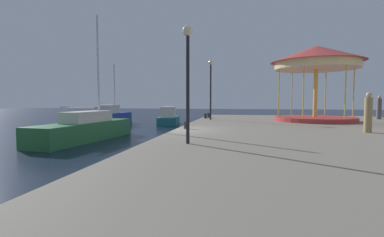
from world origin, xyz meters
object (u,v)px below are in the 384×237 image
at_px(sailboat_green, 85,129).
at_px(motorboat_teal, 169,118).
at_px(carousel, 316,65).
at_px(bollard_north, 186,125).
at_px(person_far_corner, 368,114).
at_px(bollard_south, 209,115).
at_px(lamp_post_mid_promenade, 211,79).
at_px(bollard_center, 206,116).
at_px(person_mid_promenade, 379,108).
at_px(lamp_post_near_edge, 188,62).
at_px(sailboat_blue, 110,117).

distance_m(sailboat_green, motorboat_teal, 11.15).
bearing_deg(carousel, bollard_north, -138.79).
bearing_deg(person_far_corner, bollard_south, 131.56).
bearing_deg(motorboat_teal, person_far_corner, -42.29).
height_order(lamp_post_mid_promenade, bollard_south, lamp_post_mid_promenade).
bearing_deg(person_far_corner, sailboat_green, 178.32).
distance_m(bollard_center, person_mid_promenade, 13.60).
height_order(bollard_north, person_mid_promenade, person_mid_promenade).
bearing_deg(person_far_corner, person_mid_promenade, 64.44).
bearing_deg(bollard_north, lamp_post_mid_promenade, 85.98).
bearing_deg(bollard_center, motorboat_teal, 144.60).
bearing_deg(person_far_corner, bollard_north, 178.93).
relative_size(bollard_south, person_far_corner, 0.22).
height_order(lamp_post_near_edge, bollard_south, lamp_post_near_edge).
height_order(sailboat_blue, bollard_north, sailboat_blue).
xyz_separation_m(lamp_post_near_edge, person_mid_promenade, (12.39, 14.85, -1.89)).
height_order(sailboat_blue, carousel, carousel).
xyz_separation_m(sailboat_green, motorboat_teal, (1.99, 10.97, -0.06)).
xyz_separation_m(lamp_post_mid_promenade, bollard_south, (-0.44, 2.44, -2.87)).
distance_m(lamp_post_near_edge, bollard_center, 13.71).
xyz_separation_m(motorboat_teal, bollard_south, (3.98, -1.76, 0.39)).
bearing_deg(lamp_post_mid_promenade, bollard_north, -94.02).
relative_size(person_mid_promenade, person_far_corner, 1.00).
xyz_separation_m(bollard_south, person_far_corner, (8.55, -9.64, 0.67)).
relative_size(bollard_north, bollard_center, 1.00).
height_order(lamp_post_mid_promenade, person_far_corner, lamp_post_mid_promenade).
relative_size(motorboat_teal, person_far_corner, 2.44).
bearing_deg(lamp_post_near_edge, lamp_post_mid_promenade, 92.63).
relative_size(lamp_post_near_edge, bollard_north, 10.01).
distance_m(motorboat_teal, bollard_south, 4.37).
bearing_deg(carousel, person_far_corner, -85.19).
relative_size(bollard_north, person_far_corner, 0.22).
bearing_deg(bollard_south, person_far_corner, -48.44).
height_order(bollard_north, bollard_center, same).
relative_size(bollard_center, person_mid_promenade, 0.22).
height_order(lamp_post_near_edge, bollard_north, lamp_post_near_edge).
relative_size(bollard_south, person_mid_promenade, 0.22).
xyz_separation_m(lamp_post_mid_promenade, person_mid_promenade, (12.94, 2.90, -2.20)).
height_order(sailboat_blue, motorboat_teal, sailboat_blue).
height_order(bollard_south, person_far_corner, person_far_corner).
height_order(lamp_post_near_edge, person_far_corner, lamp_post_near_edge).
bearing_deg(bollard_south, lamp_post_near_edge, -86.08).
relative_size(lamp_post_near_edge, lamp_post_mid_promenade, 0.89).
bearing_deg(person_mid_promenade, motorboat_teal, 175.71).
xyz_separation_m(carousel, bollard_center, (-8.08, 1.50, -3.76)).
xyz_separation_m(motorboat_teal, lamp_post_near_edge, (4.97, -16.15, 2.95)).
relative_size(carousel, bollard_south, 15.82).
relative_size(lamp_post_mid_promenade, bollard_north, 11.30).
relative_size(sailboat_green, carousel, 1.17).
xyz_separation_m(bollard_center, person_far_corner, (8.68, -8.67, 0.67)).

